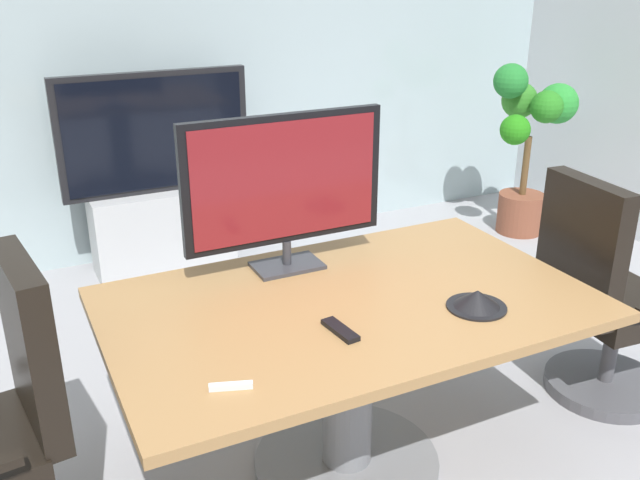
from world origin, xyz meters
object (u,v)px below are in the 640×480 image
(tv_monitor, at_px, (285,184))
(conference_phone, at_px, (477,300))
(wall_display_unit, at_px, (161,206))
(potted_plant, at_px, (529,137))
(office_chair_right, at_px, (602,310))
(conference_table, at_px, (349,348))
(remote_control, at_px, (340,330))

(tv_monitor, height_order, conference_phone, tv_monitor)
(wall_display_unit, bearing_deg, tv_monitor, -87.73)
(wall_display_unit, distance_m, potted_plant, 2.68)
(office_chair_right, bearing_deg, conference_phone, 106.46)
(conference_table, distance_m, remote_control, 0.33)
(remote_control, bearing_deg, tv_monitor, 78.70)
(wall_display_unit, relative_size, remote_control, 7.71)
(conference_table, bearing_deg, remote_control, -125.68)
(office_chair_right, distance_m, wall_display_unit, 2.75)
(conference_table, relative_size, office_chair_right, 1.65)
(office_chair_right, relative_size, potted_plant, 0.86)
(tv_monitor, bearing_deg, remote_control, -95.26)
(office_chair_right, xyz_separation_m, remote_control, (-1.42, -0.13, 0.31))
(office_chair_right, bearing_deg, wall_display_unit, 36.09)
(tv_monitor, bearing_deg, wall_display_unit, 92.27)
(conference_phone, bearing_deg, office_chair_right, 11.89)
(office_chair_right, bearing_deg, tv_monitor, 76.13)
(conference_table, height_order, remote_control, remote_control)
(conference_phone, distance_m, remote_control, 0.53)
(office_chair_right, relative_size, remote_control, 6.41)
(conference_table, relative_size, remote_control, 10.55)
(wall_display_unit, distance_m, remote_control, 2.50)
(conference_table, bearing_deg, conference_phone, -34.04)
(office_chair_right, distance_m, potted_plant, 2.20)
(conference_phone, bearing_deg, potted_plant, 44.47)
(tv_monitor, xyz_separation_m, remote_control, (-0.05, -0.58, -0.35))
(tv_monitor, bearing_deg, conference_table, -76.61)
(potted_plant, bearing_deg, remote_control, -142.83)
(wall_display_unit, height_order, conference_phone, wall_display_unit)
(tv_monitor, relative_size, conference_phone, 3.82)
(conference_table, distance_m, potted_plant, 3.03)
(wall_display_unit, xyz_separation_m, conference_phone, (0.55, -2.54, 0.35))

